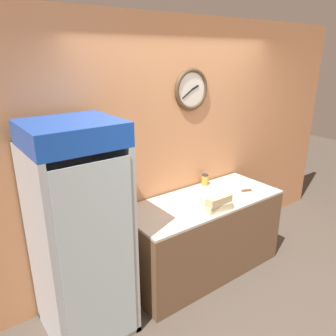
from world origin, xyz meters
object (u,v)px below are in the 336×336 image
at_px(condiment_jar, 205,180).
at_px(beverage_cooler, 77,223).
at_px(sandwich_stack_middle, 219,200).
at_px(sandwich_flat_left, 213,200).
at_px(chefs_knife, 252,190).
at_px(sandwich_stack_bottom, 219,207).

bearing_deg(condiment_jar, beverage_cooler, -171.37).
bearing_deg(sandwich_stack_middle, condiment_jar, 58.87).
distance_m(sandwich_flat_left, chefs_knife, 0.58).
bearing_deg(sandwich_stack_middle, sandwich_stack_bottom, 0.00).
bearing_deg(beverage_cooler, sandwich_stack_middle, -14.11).
height_order(beverage_cooler, chefs_knife, beverage_cooler).
distance_m(sandwich_stack_middle, sandwich_flat_left, 0.20).
bearing_deg(beverage_cooler, sandwich_stack_bottom, -14.11).
xyz_separation_m(sandwich_stack_bottom, condiment_jar, (0.35, 0.58, 0.02)).
relative_size(sandwich_stack_middle, sandwich_flat_left, 0.98).
xyz_separation_m(sandwich_stack_bottom, sandwich_flat_left, (0.08, 0.16, -0.00)).
relative_size(sandwich_stack_middle, chefs_knife, 0.79).
height_order(sandwich_stack_bottom, sandwich_flat_left, sandwich_stack_bottom).
bearing_deg(sandwich_stack_bottom, beverage_cooler, 165.89).
xyz_separation_m(chefs_knife, condiment_jar, (-0.31, 0.44, 0.06)).
height_order(sandwich_stack_middle, sandwich_flat_left, sandwich_stack_middle).
distance_m(sandwich_stack_bottom, sandwich_stack_middle, 0.08).
distance_m(chefs_knife, condiment_jar, 0.54).
height_order(sandwich_stack_bottom, condiment_jar, condiment_jar).
bearing_deg(chefs_knife, sandwich_stack_bottom, -168.18).
height_order(sandwich_flat_left, chefs_knife, sandwich_flat_left).
xyz_separation_m(beverage_cooler, condiment_jar, (1.66, 0.25, -0.09)).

